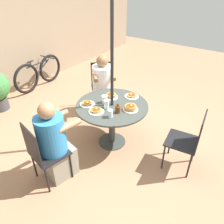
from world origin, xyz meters
TOP-DOWN VIEW (x-y plane):
  - ground_plane at (0.00, 0.00)m, footprint 12.00×12.00m
  - patio_table at (0.00, 0.00)m, footprint 1.07×1.07m
  - umbrella_pole at (0.00, 0.00)m, footprint 0.04×0.04m
  - patio_chair_north at (-1.13, 0.24)m, footprint 0.49×0.49m
  - diner_north at (-0.96, 0.20)m, footprint 0.55×0.44m
  - patio_chair_east at (0.14, -1.15)m, footprint 0.46×0.46m
  - patio_chair_south at (0.82, 0.82)m, footprint 0.58×0.58m
  - diner_south at (0.69, 0.69)m, footprint 0.60×0.60m
  - pancake_plate_a at (0.04, -0.29)m, footprint 0.22×0.22m
  - pancake_plate_b at (-0.29, 0.07)m, footprint 0.22×0.22m
  - pancake_plate_c at (0.17, 0.14)m, footprint 0.22×0.22m
  - pancake_plate_d at (-0.21, 0.30)m, footprint 0.22×0.22m
  - pancake_plate_e at (0.37, -0.11)m, footprint 0.22×0.22m
  - syrup_bottle at (-0.12, -0.19)m, footprint 0.09×0.07m
  - coffee_cup at (-0.01, 0.13)m, footprint 0.09×0.09m
  - drinking_glass_a at (-0.27, -0.17)m, footprint 0.07×0.07m
  - drinking_glass_b at (-0.12, 0.01)m, footprint 0.08×0.08m
  - bicycle at (0.69, 2.60)m, footprint 1.41×0.44m

SIDE VIEW (x-z plane):
  - ground_plane at x=0.00m, z-range 0.00..0.00m
  - bicycle at x=0.69m, z-range 0.00..0.69m
  - diner_south at x=0.69m, z-range -0.06..1.07m
  - patio_chair_north at x=-1.13m, z-range 0.06..0.97m
  - patio_chair_east at x=0.14m, z-range 0.06..0.97m
  - patio_chair_south at x=0.82m, z-range 0.06..0.97m
  - diner_north at x=-0.96m, z-range -0.05..1.09m
  - patio_table at x=0.00m, z-range 0.23..0.94m
  - pancake_plate_e at x=0.37m, z-range 0.70..0.75m
  - pancake_plate_d at x=-0.21m, z-range 0.70..0.75m
  - pancake_plate_b at x=-0.29m, z-range 0.70..0.76m
  - pancake_plate_c at x=0.17m, z-range 0.70..0.77m
  - pancake_plate_a at x=0.04m, z-range 0.70..0.78m
  - drinking_glass_a at x=-0.27m, z-range 0.71..0.82m
  - syrup_bottle at x=-0.12m, z-range 0.69..0.84m
  - coffee_cup at x=-0.01m, z-range 0.71..0.83m
  - drinking_glass_b at x=-0.12m, z-range 0.71..0.84m
  - umbrella_pole at x=0.00m, z-range 0.00..2.40m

